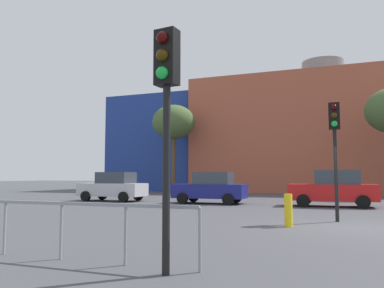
{
  "coord_description": "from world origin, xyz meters",
  "views": [
    {
      "loc": [
        -0.6,
        -12.27,
        1.49
      ],
      "look_at": [
        -7.59,
        6.47,
        3.19
      ],
      "focal_mm": 35.73,
      "sensor_mm": 36.0,
      "label": 1
    }
  ],
  "objects_px": {
    "traffic_light_near_left": "(166,92)",
    "bollard_yellow_0": "(288,210)",
    "parked_car_1": "(211,188)",
    "bare_tree_2": "(174,123)",
    "traffic_light_island": "(335,134)",
    "parked_car_0": "(113,187)",
    "parked_car_2": "(334,189)"
  },
  "relations": [
    {
      "from": "parked_car_1",
      "to": "parked_car_0",
      "type": "bearing_deg",
      "value": -0.0
    },
    {
      "from": "parked_car_0",
      "to": "traffic_light_island",
      "type": "bearing_deg",
      "value": 152.3
    },
    {
      "from": "parked_car_1",
      "to": "bare_tree_2",
      "type": "bearing_deg",
      "value": -57.81
    },
    {
      "from": "parked_car_0",
      "to": "traffic_light_island",
      "type": "xyz_separation_m",
      "value": [
        12.71,
        -6.67,
        2.05
      ]
    },
    {
      "from": "traffic_light_island",
      "to": "bare_tree_2",
      "type": "height_order",
      "value": "bare_tree_2"
    },
    {
      "from": "parked_car_2",
      "to": "traffic_light_island",
      "type": "bearing_deg",
      "value": 90.95
    },
    {
      "from": "parked_car_1",
      "to": "bare_tree_2",
      "type": "height_order",
      "value": "bare_tree_2"
    },
    {
      "from": "parked_car_1",
      "to": "traffic_light_near_left",
      "type": "height_order",
      "value": "traffic_light_near_left"
    },
    {
      "from": "bollard_yellow_0",
      "to": "traffic_light_near_left",
      "type": "bearing_deg",
      "value": -100.01
    },
    {
      "from": "traffic_light_near_left",
      "to": "bare_tree_2",
      "type": "bearing_deg",
      "value": -149.83
    },
    {
      "from": "parked_car_1",
      "to": "traffic_light_island",
      "type": "distance_m",
      "value": 9.53
    },
    {
      "from": "bare_tree_2",
      "to": "traffic_light_near_left",
      "type": "bearing_deg",
      "value": -67.04
    },
    {
      "from": "parked_car_0",
      "to": "bare_tree_2",
      "type": "bearing_deg",
      "value": -85.85
    },
    {
      "from": "parked_car_0",
      "to": "bollard_yellow_0",
      "type": "distance_m",
      "value": 14.16
    },
    {
      "from": "bare_tree_2",
      "to": "parked_car_0",
      "type": "bearing_deg",
      "value": -85.85
    },
    {
      "from": "traffic_light_near_left",
      "to": "bollard_yellow_0",
      "type": "xyz_separation_m",
      "value": [
        1.13,
        6.39,
        -2.33
      ]
    },
    {
      "from": "traffic_light_near_left",
      "to": "bollard_yellow_0",
      "type": "distance_m",
      "value": 6.89
    },
    {
      "from": "traffic_light_near_left",
      "to": "traffic_light_island",
      "type": "relative_size",
      "value": 0.96
    },
    {
      "from": "traffic_light_island",
      "to": "parked_car_0",
      "type": "bearing_deg",
      "value": -118.09
    },
    {
      "from": "traffic_light_island",
      "to": "bare_tree_2",
      "type": "bearing_deg",
      "value": -143.25
    },
    {
      "from": "parked_car_2",
      "to": "bare_tree_2",
      "type": "relative_size",
      "value": 0.52
    },
    {
      "from": "bollard_yellow_0",
      "to": "parked_car_1",
      "type": "bearing_deg",
      "value": 121.14
    },
    {
      "from": "bare_tree_2",
      "to": "bollard_yellow_0",
      "type": "xyz_separation_m",
      "value": [
        12.15,
        -19.65,
        -5.84
      ]
    },
    {
      "from": "parked_car_2",
      "to": "bollard_yellow_0",
      "type": "relative_size",
      "value": 4.28
    },
    {
      "from": "parked_car_2",
      "to": "traffic_light_island",
      "type": "height_order",
      "value": "traffic_light_island"
    },
    {
      "from": "bare_tree_2",
      "to": "bollard_yellow_0",
      "type": "relative_size",
      "value": 8.19
    },
    {
      "from": "parked_car_1",
      "to": "traffic_light_near_left",
      "type": "bearing_deg",
      "value": 105.03
    },
    {
      "from": "parked_car_0",
      "to": "parked_car_2",
      "type": "xyz_separation_m",
      "value": [
        12.6,
        0.0,
        0.02
      ]
    },
    {
      "from": "traffic_light_near_left",
      "to": "bare_tree_2",
      "type": "xyz_separation_m",
      "value": [
        -11.03,
        26.03,
        3.51
      ]
    },
    {
      "from": "parked_car_0",
      "to": "parked_car_1",
      "type": "bearing_deg",
      "value": 180.0
    },
    {
      "from": "traffic_light_near_left",
      "to": "traffic_light_island",
      "type": "bearing_deg",
      "value": 170.25
    },
    {
      "from": "parked_car_1",
      "to": "bare_tree_2",
      "type": "distance_m",
      "value": 14.3
    }
  ]
}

